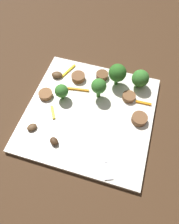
{
  "coord_description": "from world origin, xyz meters",
  "views": [
    {
      "loc": [
        0.26,
        0.08,
        0.45
      ],
      "look_at": [
        0.0,
        0.0,
        0.01
      ],
      "focal_mm": 35.45,
      "sensor_mm": 36.0,
      "label": 1
    }
  ],
  "objects_px": {
    "sausage_slice_3": "(129,97)",
    "sausage_slice_4": "(78,77)",
    "pepper_strip_1": "(78,89)",
    "pepper_strip_2": "(144,103)",
    "plate": "(90,113)",
    "broccoli_floret_2": "(99,86)",
    "broccoli_floret_1": "(62,91)",
    "sausage_slice_0": "(101,75)",
    "pepper_strip_3": "(68,71)",
    "mushroom_0": "(54,141)",
    "sausage_slice_2": "(46,94)",
    "mushroom_2": "(32,127)",
    "mushroom_1": "(57,75)",
    "sausage_slice_1": "(139,119)",
    "broccoli_floret_3": "(140,78)",
    "fork": "(103,144)",
    "broccoli_floret_0": "(117,73)",
    "pepper_strip_0": "(53,112)"
  },
  "relations": [
    {
      "from": "broccoli_floret_1",
      "to": "sausage_slice_2",
      "type": "distance_m",
      "value": 0.05
    },
    {
      "from": "mushroom_1",
      "to": "broccoli_floret_0",
      "type": "bearing_deg",
      "value": 98.06
    },
    {
      "from": "fork",
      "to": "broccoli_floret_1",
      "type": "height_order",
      "value": "broccoli_floret_1"
    },
    {
      "from": "pepper_strip_3",
      "to": "sausage_slice_1",
      "type": "bearing_deg",
      "value": 65.26
    },
    {
      "from": "fork",
      "to": "sausage_slice_2",
      "type": "distance_m",
      "value": 0.19
    },
    {
      "from": "broccoli_floret_1",
      "to": "broccoli_floret_2",
      "type": "distance_m",
      "value": 0.09
    },
    {
      "from": "broccoli_floret_0",
      "to": "pepper_strip_0",
      "type": "relative_size",
      "value": 1.73
    },
    {
      "from": "plate",
      "to": "sausage_slice_3",
      "type": "height_order",
      "value": "sausage_slice_3"
    },
    {
      "from": "pepper_strip_1",
      "to": "sausage_slice_0",
      "type": "bearing_deg",
      "value": 143.92
    },
    {
      "from": "broccoli_floret_0",
      "to": "pepper_strip_1",
      "type": "height_order",
      "value": "broccoli_floret_0"
    },
    {
      "from": "fork",
      "to": "sausage_slice_4",
      "type": "distance_m",
      "value": 0.19
    },
    {
      "from": "plate",
      "to": "sausage_slice_3",
      "type": "relative_size",
      "value": 9.16
    },
    {
      "from": "mushroom_1",
      "to": "mushroom_2",
      "type": "xyz_separation_m",
      "value": [
        0.16,
        0.0,
        -0.0
      ]
    },
    {
      "from": "mushroom_0",
      "to": "pepper_strip_0",
      "type": "bearing_deg",
      "value": -155.43
    },
    {
      "from": "pepper_strip_1",
      "to": "pepper_strip_2",
      "type": "bearing_deg",
      "value": 92.42
    },
    {
      "from": "sausage_slice_2",
      "to": "mushroom_1",
      "type": "relative_size",
      "value": 1.21
    },
    {
      "from": "mushroom_2",
      "to": "pepper_strip_2",
      "type": "distance_m",
      "value": 0.27
    },
    {
      "from": "broccoli_floret_3",
      "to": "sausage_slice_4",
      "type": "bearing_deg",
      "value": -81.78
    },
    {
      "from": "fork",
      "to": "pepper_strip_0",
      "type": "height_order",
      "value": "same"
    },
    {
      "from": "sausage_slice_1",
      "to": "broccoli_floret_3",
      "type": "bearing_deg",
      "value": -168.95
    },
    {
      "from": "plate",
      "to": "broccoli_floret_2",
      "type": "distance_m",
      "value": 0.07
    },
    {
      "from": "broccoli_floret_2",
      "to": "mushroom_2",
      "type": "bearing_deg",
      "value": -42.27
    },
    {
      "from": "sausage_slice_2",
      "to": "mushroom_2",
      "type": "relative_size",
      "value": 1.48
    },
    {
      "from": "mushroom_2",
      "to": "mushroom_1",
      "type": "bearing_deg",
      "value": -179.23
    },
    {
      "from": "broccoli_floret_2",
      "to": "broccoli_floret_0",
      "type": "bearing_deg",
      "value": 147.84
    },
    {
      "from": "broccoli_floret_2",
      "to": "mushroom_2",
      "type": "relative_size",
      "value": 2.5
    },
    {
      "from": "broccoli_floret_2",
      "to": "sausage_slice_2",
      "type": "bearing_deg",
      "value": -73.5
    },
    {
      "from": "pepper_strip_2",
      "to": "pepper_strip_3",
      "type": "distance_m",
      "value": 0.21
    },
    {
      "from": "pepper_strip_0",
      "to": "mushroom_0",
      "type": "bearing_deg",
      "value": 24.57
    },
    {
      "from": "sausage_slice_1",
      "to": "sausage_slice_2",
      "type": "bearing_deg",
      "value": -90.73
    },
    {
      "from": "sausage_slice_4",
      "to": "mushroom_0",
      "type": "distance_m",
      "value": 0.19
    },
    {
      "from": "fork",
      "to": "mushroom_1",
      "type": "distance_m",
      "value": 0.22
    },
    {
      "from": "broccoli_floret_3",
      "to": "plate",
      "type": "bearing_deg",
      "value": -40.83
    },
    {
      "from": "mushroom_0",
      "to": "mushroom_1",
      "type": "bearing_deg",
      "value": -160.52
    },
    {
      "from": "sausage_slice_3",
      "to": "sausage_slice_4",
      "type": "xyz_separation_m",
      "value": [
        -0.02,
        -0.14,
        0.0
      ]
    },
    {
      "from": "sausage_slice_1",
      "to": "mushroom_2",
      "type": "bearing_deg",
      "value": -68.29
    },
    {
      "from": "sausage_slice_4",
      "to": "mushroom_1",
      "type": "bearing_deg",
      "value": -81.48
    },
    {
      "from": "sausage_slice_1",
      "to": "mushroom_2",
      "type": "xyz_separation_m",
      "value": [
        0.09,
        -0.23,
        -0.0
      ]
    },
    {
      "from": "broccoli_floret_2",
      "to": "pepper_strip_3",
      "type": "height_order",
      "value": "broccoli_floret_2"
    },
    {
      "from": "sausage_slice_0",
      "to": "sausage_slice_3",
      "type": "distance_m",
      "value": 0.1
    },
    {
      "from": "sausage_slice_1",
      "to": "mushroom_2",
      "type": "distance_m",
      "value": 0.24
    },
    {
      "from": "broccoli_floret_1",
      "to": "sausage_slice_0",
      "type": "distance_m",
      "value": 0.12
    },
    {
      "from": "pepper_strip_3",
      "to": "pepper_strip_0",
      "type": "bearing_deg",
      "value": 3.86
    },
    {
      "from": "fork",
      "to": "sausage_slice_3",
      "type": "relative_size",
      "value": 5.29
    },
    {
      "from": "plate",
      "to": "broccoli_floret_2",
      "type": "bearing_deg",
      "value": 171.91
    },
    {
      "from": "sausage_slice_3",
      "to": "sausage_slice_4",
      "type": "distance_m",
      "value": 0.14
    },
    {
      "from": "mushroom_2",
      "to": "pepper_strip_2",
      "type": "height_order",
      "value": "mushroom_2"
    },
    {
      "from": "sausage_slice_1",
      "to": "pepper_strip_3",
      "type": "relative_size",
      "value": 0.68
    },
    {
      "from": "broccoli_floret_2",
      "to": "sausage_slice_3",
      "type": "bearing_deg",
      "value": 101.88
    },
    {
      "from": "sausage_slice_2",
      "to": "pepper_strip_0",
      "type": "height_order",
      "value": "sausage_slice_2"
    }
  ]
}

